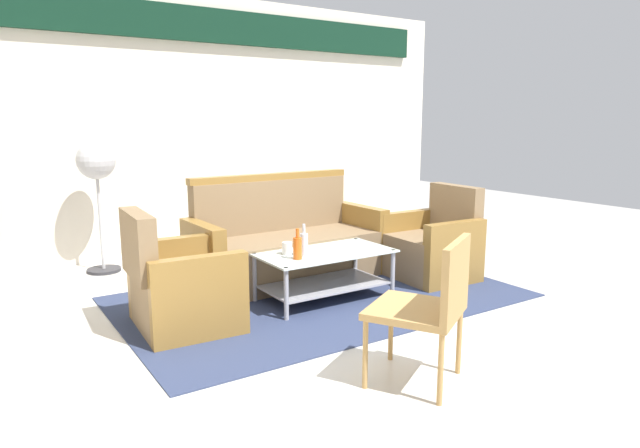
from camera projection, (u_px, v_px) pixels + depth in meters
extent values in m
plane|color=beige|center=(370.00, 327.00, 4.02)|extent=(14.00, 14.00, 0.00)
cube|color=silver|center=(204.00, 126.00, 6.28)|extent=(6.52, 0.12, 2.80)
cube|color=black|center=(203.00, 25.00, 6.01)|extent=(5.76, 0.08, 0.36)
cube|color=#2D3856|center=(320.00, 297.00, 4.68)|extent=(3.24, 2.01, 0.01)
cube|color=#7F6647|center=(290.00, 258.00, 5.11)|extent=(1.62, 0.74, 0.42)
cube|color=#7F6647|center=(272.00, 205.00, 5.29)|extent=(1.60, 0.18, 0.48)
cube|color=olive|center=(361.00, 236.00, 5.56)|extent=(0.14, 0.70, 0.62)
cube|color=olive|center=(203.00, 260.00, 4.63)|extent=(0.14, 0.70, 0.62)
cube|color=olive|center=(271.00, 177.00, 5.24)|extent=(1.64, 0.14, 0.06)
cube|color=#7F6647|center=(186.00, 298.00, 4.00)|extent=(0.69, 0.63, 0.40)
cube|color=#7F6647|center=(138.00, 245.00, 3.77)|extent=(0.15, 0.61, 0.45)
cube|color=olive|center=(173.00, 275.00, 4.26)|extent=(0.66, 0.14, 0.58)
cube|color=olive|center=(200.00, 299.00, 3.70)|extent=(0.66, 0.14, 0.58)
cube|color=#7F6647|center=(429.00, 256.00, 5.21)|extent=(0.68, 0.62, 0.40)
cube|color=#7F6647|center=(455.00, 209.00, 5.29)|extent=(0.14, 0.60, 0.45)
cube|color=olive|center=(455.00, 254.00, 4.92)|extent=(0.66, 0.12, 0.58)
cube|color=olive|center=(407.00, 240.00, 5.48)|extent=(0.66, 0.12, 0.58)
cube|color=silver|center=(325.00, 252.00, 4.55)|extent=(1.10, 0.60, 0.02)
cube|color=#9E9EA5|center=(325.00, 285.00, 4.60)|extent=(1.00, 0.52, 0.02)
cylinder|color=#9E9EA5|center=(255.00, 277.00, 4.53)|extent=(0.04, 0.04, 0.40)
cylinder|color=#9E9EA5|center=(355.00, 260.00, 5.07)|extent=(0.04, 0.04, 0.40)
cylinder|color=#9E9EA5|center=(286.00, 294.00, 4.10)|extent=(0.04, 0.04, 0.40)
cylinder|color=#9E9EA5|center=(393.00, 273.00, 4.64)|extent=(0.04, 0.04, 0.40)
cylinder|color=#D85919|center=(298.00, 248.00, 4.29)|extent=(0.07, 0.07, 0.17)
cylinder|color=#D85919|center=(297.00, 233.00, 4.27)|extent=(0.03, 0.03, 0.07)
cylinder|color=silver|center=(304.00, 245.00, 4.40)|extent=(0.06, 0.06, 0.18)
cylinder|color=silver|center=(304.00, 229.00, 4.37)|extent=(0.02, 0.02, 0.08)
cylinder|color=silver|center=(287.00, 248.00, 4.44)|extent=(0.08, 0.08, 0.10)
cylinder|color=#2D2D33|center=(104.00, 270.00, 5.48)|extent=(0.32, 0.32, 0.03)
cylinder|color=#B2B2B7|center=(100.00, 221.00, 5.39)|extent=(0.03, 0.03, 0.95)
sphere|color=#B2B2B7|center=(96.00, 160.00, 5.28)|extent=(0.36, 0.36, 0.36)
cube|color=#AD844C|center=(415.00, 310.00, 3.12)|extent=(0.66, 0.66, 0.04)
cube|color=#AD844C|center=(456.00, 277.00, 2.98)|extent=(0.43, 0.28, 0.40)
cylinder|color=#AD844C|center=(365.00, 352.00, 3.07)|extent=(0.03, 0.03, 0.42)
cylinder|color=#AD844C|center=(391.00, 327.00, 3.44)|extent=(0.03, 0.03, 0.42)
cylinder|color=#AD844C|center=(441.00, 367.00, 2.88)|extent=(0.03, 0.03, 0.42)
cylinder|color=#AD844C|center=(459.00, 339.00, 3.25)|extent=(0.03, 0.03, 0.42)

